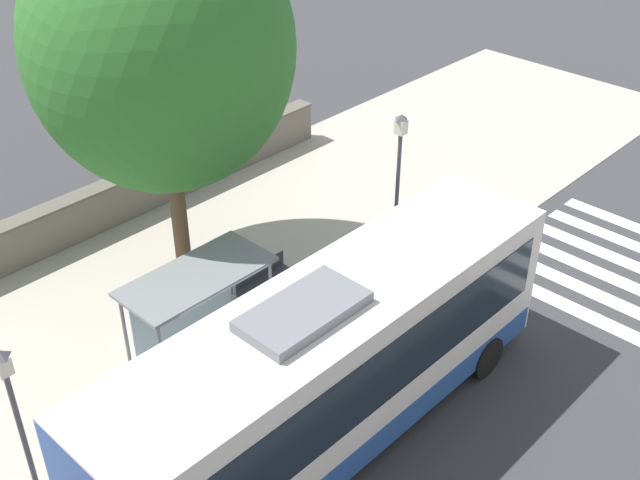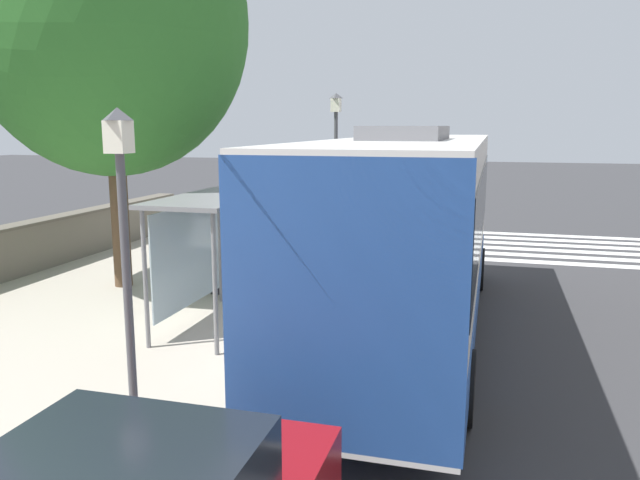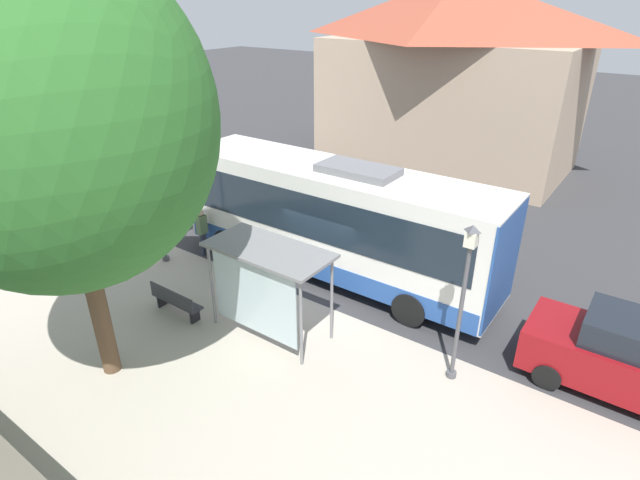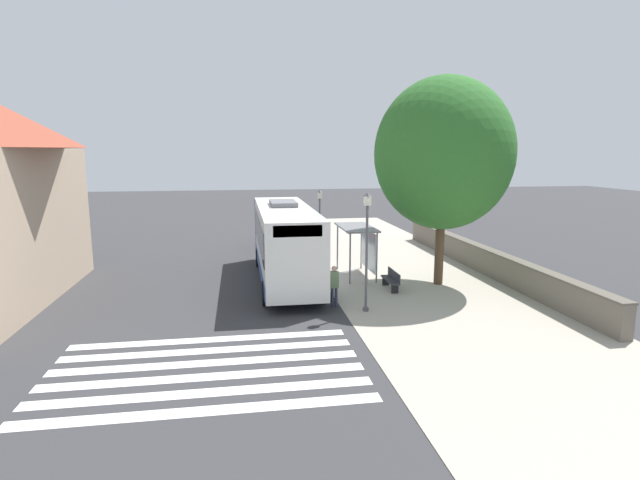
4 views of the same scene
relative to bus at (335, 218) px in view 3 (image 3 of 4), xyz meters
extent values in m
plane|color=#353538|center=(-1.82, -0.21, -1.98)|extent=(120.00, 120.00, 0.00)
cube|color=#ADA393|center=(-6.32, -0.21, -1.97)|extent=(9.00, 44.00, 0.02)
cube|color=silver|center=(3.18, 7.33, -1.97)|extent=(9.00, 0.50, 0.01)
cube|color=silver|center=(3.18, 8.28, -1.97)|extent=(9.00, 0.50, 0.01)
cube|color=silver|center=(3.18, 9.23, -1.97)|extent=(9.00, 0.50, 0.01)
cube|color=silver|center=(3.18, 10.18, -1.97)|extent=(9.00, 0.50, 0.01)
cube|color=silver|center=(3.18, 11.13, -1.97)|extent=(9.00, 0.50, 0.01)
cube|color=silver|center=(3.18, 12.08, -1.97)|extent=(9.00, 0.50, 0.01)
cube|color=tan|center=(13.47, 1.97, 1.21)|extent=(7.05, 12.19, 6.36)
pyramid|color=#9E4733|center=(13.47, 1.97, 5.82)|extent=(7.65, 12.79, 2.86)
cube|color=silver|center=(0.00, 0.02, 0.06)|extent=(2.47, 10.70, 3.16)
cube|color=black|center=(0.00, 0.02, 0.47)|extent=(2.51, 9.85, 1.39)
cube|color=#264C93|center=(0.00, 0.02, -1.21)|extent=(2.51, 10.49, 0.63)
cube|color=#264C93|center=(0.00, -5.30, 0.06)|extent=(2.51, 0.06, 3.03)
cube|color=black|center=(0.00, 5.33, 1.32)|extent=(1.85, 0.08, 0.44)
cube|color=slate|center=(0.00, -0.79, 1.75)|extent=(1.24, 2.35, 0.22)
cylinder|color=black|center=(-1.16, 3.76, -1.48)|extent=(0.30, 1.00, 1.00)
cylinder|color=black|center=(1.16, 3.76, -1.48)|extent=(0.30, 1.00, 1.00)
cylinder|color=black|center=(-1.16, -3.30, -1.48)|extent=(0.30, 1.00, 1.00)
cylinder|color=black|center=(1.16, -3.30, -1.48)|extent=(0.30, 1.00, 1.00)
cylinder|color=slate|center=(-2.96, -1.91, -0.75)|extent=(0.08, 0.08, 2.46)
cylinder|color=slate|center=(-2.96, 1.13, -0.75)|extent=(0.08, 0.08, 2.46)
cylinder|color=slate|center=(-4.26, -1.91, -0.75)|extent=(0.08, 0.08, 2.46)
cylinder|color=slate|center=(-4.26, 1.13, -0.75)|extent=(0.08, 0.08, 2.46)
cube|color=slate|center=(-3.61, -0.39, 0.52)|extent=(1.60, 3.34, 0.08)
cube|color=silver|center=(-4.24, -0.39, -0.62)|extent=(0.03, 2.74, 1.96)
cylinder|color=#2D3347|center=(-1.64, 4.50, -1.56)|extent=(0.12, 0.12, 0.82)
cylinder|color=#2D3347|center=(-1.48, 4.50, -1.56)|extent=(0.12, 0.12, 0.82)
cube|color=#59724C|center=(-1.56, 4.50, -0.82)|extent=(0.34, 0.22, 0.66)
sphere|color=tan|center=(-1.56, 4.50, -0.38)|extent=(0.23, 0.23, 0.23)
cube|color=#333338|center=(-4.57, 2.32, -1.53)|extent=(0.40, 1.77, 0.06)
cube|color=#333338|center=(-4.74, 2.32, -1.30)|extent=(0.04, 1.77, 0.40)
cube|color=black|center=(-4.57, 1.62, -1.75)|extent=(0.32, 0.06, 0.45)
cube|color=black|center=(-4.57, 3.03, -1.75)|extent=(0.32, 0.06, 0.45)
cylinder|color=#4C4C51|center=(-2.68, 5.22, -1.90)|extent=(0.24, 0.24, 0.16)
cylinder|color=#4C4C51|center=(-2.68, 5.22, 0.12)|extent=(0.10, 0.10, 4.20)
cube|color=silver|center=(-2.68, 5.22, 2.40)|extent=(0.24, 0.24, 0.35)
pyramid|color=#4C4C51|center=(-2.68, 5.22, 2.64)|extent=(0.28, 0.28, 0.14)
cylinder|color=#4C4C51|center=(-2.52, -5.12, -1.90)|extent=(0.24, 0.24, 0.16)
cylinder|color=#4C4C51|center=(-2.52, -5.12, -0.21)|extent=(0.10, 0.10, 3.54)
cube|color=silver|center=(-2.52, -5.12, 1.74)|extent=(0.24, 0.24, 0.35)
pyramid|color=#4C4C51|center=(-2.52, -5.12, 1.98)|extent=(0.28, 0.28, 0.14)
cylinder|color=brown|center=(-7.11, 1.77, 0.22)|extent=(0.42, 0.42, 4.40)
ellipsoid|color=#2D6B28|center=(-7.11, 1.77, 4.15)|extent=(6.29, 6.29, 6.92)
cube|color=maroon|center=(-0.68, -8.47, -1.19)|extent=(1.87, 4.37, 1.02)
cylinder|color=black|center=(-1.56, -7.04, -1.66)|extent=(0.22, 0.64, 0.64)
cylinder|color=black|center=(0.21, -7.04, -1.66)|extent=(0.22, 0.64, 0.64)
camera|label=1|loc=(7.87, -8.61, 10.43)|focal=45.00mm
camera|label=2|loc=(1.40, -11.11, 1.85)|focal=35.00mm
camera|label=3|loc=(-11.97, -7.97, 6.31)|focal=28.00mm
camera|label=4|loc=(2.12, 23.56, 4.22)|focal=28.00mm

